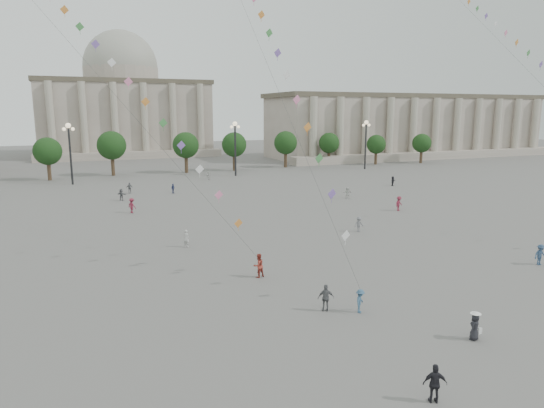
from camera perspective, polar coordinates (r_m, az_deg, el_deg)
name	(u,v)px	position (r m, az deg, el deg)	size (l,w,h in m)	color
ground	(369,344)	(28.49, 11.37, -15.82)	(360.00, 360.00, 0.00)	#595754
hall_east	(409,126)	(145.67, 15.83, 8.84)	(84.00, 26.22, 17.20)	gray
hall_central	(123,105)	(150.93, -17.08, 11.04)	(48.30, 34.30, 35.50)	gray
tree_row	(151,148)	(100.32, -14.01, 6.42)	(137.12, 5.12, 8.00)	#37241B
lamp_post_mid_west	(69,142)	(91.17, -22.73, 6.72)	(2.00, 0.90, 10.65)	#262628
lamp_post_mid_east	(235,139)	(95.80, -4.36, 7.69)	(2.00, 0.90, 10.65)	#262628
lamp_post_far_east	(366,136)	(108.83, 10.99, 7.91)	(2.00, 0.90, 10.65)	#262628
person_crowd_0	(173,188)	(77.31, -11.57, 1.81)	(0.90, 0.37, 1.53)	navy
person_crowd_4	(208,176)	(91.25, -7.52, 3.33)	(1.47, 0.47, 1.58)	silver
person_crowd_6	(359,224)	(52.38, 10.18, -2.36)	(1.08, 0.62, 1.67)	slate
person_crowd_7	(347,193)	(72.16, 8.86, 1.32)	(1.55, 0.49, 1.67)	silver
person_crowd_8	(399,204)	(64.52, 14.71, 0.06)	(1.22, 0.70, 1.89)	maroon
person_crowd_9	(393,181)	(85.83, 14.02, 2.64)	(1.52, 0.48, 1.64)	black
person_crowd_12	(121,195)	(72.80, -17.30, 1.05)	(1.57, 0.50, 1.69)	slate
person_crowd_13	(186,238)	(46.57, -10.05, -4.01)	(0.62, 0.41, 1.70)	#B8B8B3
person_crowd_14	(540,255)	(46.45, 29.03, -5.24)	(1.14, 0.66, 1.77)	navy
person_crowd_16	(130,188)	(78.73, -16.42, 1.82)	(1.01, 0.42, 1.72)	slate
person_crowd_17	(132,206)	(63.58, -16.15, -0.17)	(1.23, 0.70, 1.90)	maroon
tourist_1	(435,384)	(23.85, 18.63, -19.39)	(1.06, 0.44, 1.81)	black
tourist_3	(326,298)	(31.87, 6.36, -10.92)	(1.05, 0.44, 1.79)	#5C5D61
kite_flyer_0	(259,266)	(37.77, -1.59, -7.25)	(0.91, 0.71, 1.88)	#9A352A
kite_flyer_1	(360,301)	(32.00, 10.34, -11.17)	(1.00, 0.58, 1.55)	#345776
hat_person	(475,326)	(30.29, 22.77, -13.06)	(0.91, 0.80, 1.69)	black
kite_train_east	(517,48)	(69.25, 26.85, 16.10)	(13.90, 48.20, 62.14)	#3F3F3F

